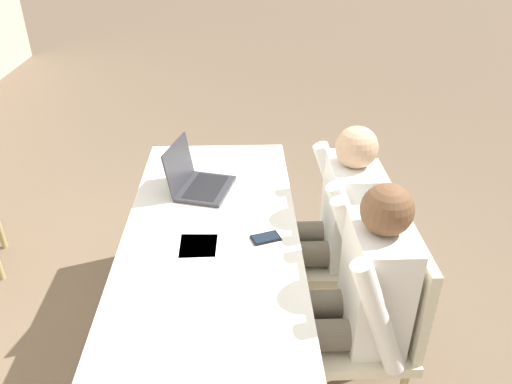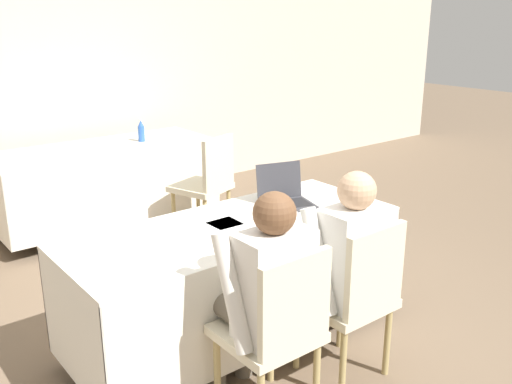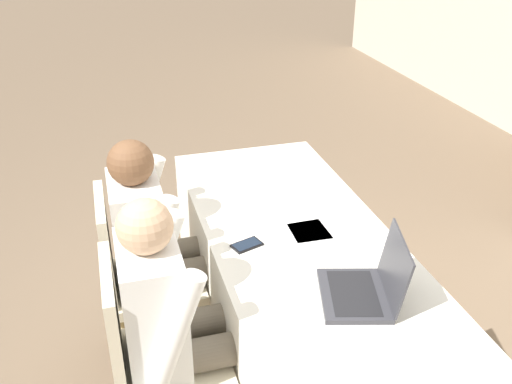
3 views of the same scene
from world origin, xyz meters
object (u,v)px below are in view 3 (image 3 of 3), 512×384
object	(u,v)px
chair_near_right	(151,352)
person_white_shirt	(175,315)
chair_near_left	(137,273)
person_checkered_shirt	(157,241)
cell_phone	(247,245)
laptop	(366,287)

from	to	relation	value
chair_near_right	person_white_shirt	distance (m)	0.19
chair_near_left	person_checkered_shirt	distance (m)	0.19
cell_phone	chair_near_left	size ratio (longest dim) A/B	0.16
cell_phone	person_checkered_shirt	distance (m)	0.46
chair_near_right	person_white_shirt	bearing A→B (deg)	-90.00
chair_near_left	person_checkered_shirt	xyz separation A→B (m)	(-0.00, 0.10, 0.16)
chair_near_right	person_white_shirt	world-z (taller)	person_white_shirt
laptop	person_white_shirt	size ratio (longest dim) A/B	0.32
person_checkered_shirt	laptop	bearing A→B (deg)	-136.98
chair_near_left	laptop	bearing A→B (deg)	-132.94
laptop	chair_near_right	distance (m)	0.86
laptop	chair_near_left	xyz separation A→B (m)	(-0.73, -0.79, -0.29)
chair_near_left	chair_near_right	world-z (taller)	same
cell_phone	person_white_shirt	xyz separation A→B (m)	(0.26, -0.35, -0.09)
cell_phone	chair_near_right	size ratio (longest dim) A/B	0.16
chair_near_right	person_checkered_shirt	xyz separation A→B (m)	(-0.54, 0.10, 0.16)
laptop	cell_phone	world-z (taller)	laptop
cell_phone	person_white_shirt	world-z (taller)	person_white_shirt
person_white_shirt	laptop	bearing A→B (deg)	-105.84
chair_near_left	chair_near_right	distance (m)	0.54
person_checkered_shirt	chair_near_left	bearing A→B (deg)	90.00
cell_phone	chair_near_right	bearing A→B (deg)	-78.79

